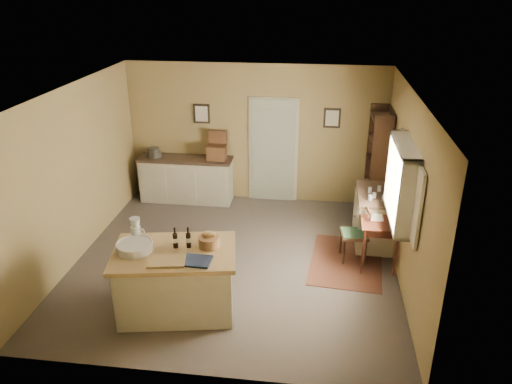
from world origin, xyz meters
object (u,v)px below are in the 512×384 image
desk_chair (354,234)px  right_cabinet (374,217)px  shelving_unit (380,164)px  sideboard (187,178)px  work_island (176,279)px  writing_desk (379,223)px

desk_chair → right_cabinet: 0.73m
shelving_unit → sideboard: bearing=176.9°
right_cabinet → shelving_unit: 1.21m
work_island → sideboard: (-0.77, 3.54, -0.00)m
writing_desk → shelving_unit: 1.74m
sideboard → writing_desk: size_ratio=1.99×
work_island → sideboard: work_island is taller
desk_chair → right_cabinet: bearing=53.8°
desk_chair → shelving_unit: bearing=66.5°
work_island → right_cabinet: 3.58m
writing_desk → right_cabinet: 0.67m
work_island → sideboard: 3.62m
writing_desk → shelving_unit: bearing=84.8°
sideboard → desk_chair: bearing=-30.8°
sideboard → writing_desk: 4.02m
shelving_unit → writing_desk: bearing=-95.2°
sideboard → shelving_unit: (3.70, -0.20, 0.53)m
work_island → writing_desk: size_ratio=1.88×
shelving_unit → work_island: bearing=-131.2°
work_island → shelving_unit: size_ratio=0.85×
right_cabinet → work_island: bearing=-140.7°
work_island → sideboard: bearing=92.4°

